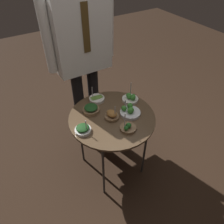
# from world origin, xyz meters

# --- Properties ---
(ground_plane) EXTENTS (8.00, 8.00, 0.00)m
(ground_plane) POSITION_xyz_m (0.00, 0.00, 0.00)
(ground_plane) COLOR black
(serving_cart) EXTENTS (0.71, 0.71, 0.67)m
(serving_cart) POSITION_xyz_m (0.00, 0.00, 0.63)
(serving_cart) COLOR brown
(serving_cart) RESTS_ON ground_plane
(bowl_spinach_back_left) EXTENTS (0.13, 0.13, 0.13)m
(bowl_spinach_back_left) POSITION_xyz_m (-0.28, -0.03, 0.70)
(bowl_spinach_back_left) COLOR white
(bowl_spinach_back_left) RESTS_ON serving_cart
(bowl_roast_front_left) EXTENTS (0.12, 0.12, 0.14)m
(bowl_roast_front_left) POSITION_xyz_m (-0.01, -0.01, 0.70)
(bowl_roast_front_left) COLOR brown
(bowl_roast_front_left) RESTS_ON serving_cart
(bowl_asparagus_front_center) EXTENTS (0.14, 0.14, 0.13)m
(bowl_asparagus_front_center) POSITION_xyz_m (-0.00, 0.26, 0.69)
(bowl_asparagus_front_center) COLOR silver
(bowl_asparagus_front_center) RESTS_ON serving_cart
(bowl_spinach_mid_right) EXTENTS (0.14, 0.14, 0.06)m
(bowl_spinach_mid_right) POSITION_xyz_m (-0.12, 0.15, 0.70)
(bowl_spinach_mid_right) COLOR brown
(bowl_spinach_mid_right) RESTS_ON serving_cart
(bowl_broccoli_front_right) EXTENTS (0.17, 0.17, 0.13)m
(bowl_broccoli_front_right) POSITION_xyz_m (0.14, -0.05, 0.70)
(bowl_broccoli_front_right) COLOR silver
(bowl_broccoli_front_right) RESTS_ON serving_cart
(bowl_broccoli_center) EXTENTS (0.13, 0.13, 0.18)m
(bowl_broccoli_center) POSITION_xyz_m (0.03, -0.19, 0.70)
(bowl_broccoli_center) COLOR brown
(bowl_broccoli_center) RESTS_ON serving_cart
(bowl_broccoli_far_rim) EXTENTS (0.14, 0.14, 0.16)m
(bowl_broccoli_far_rim) POSITION_xyz_m (0.25, 0.10, 0.70)
(bowl_broccoli_far_rim) COLOR silver
(bowl_broccoli_far_rim) RESTS_ON serving_cart
(waiter_figure) EXTENTS (0.64, 0.24, 1.73)m
(waiter_figure) POSITION_xyz_m (0.02, 0.54, 1.10)
(waiter_figure) COLOR black
(waiter_figure) RESTS_ON ground_plane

